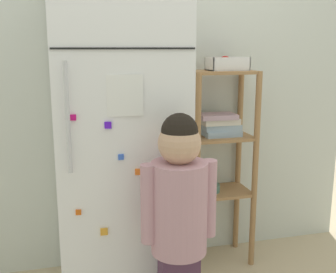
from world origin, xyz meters
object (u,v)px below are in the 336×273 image
(fruit_bin, at_px, (225,64))
(child_standing, at_px, (179,207))
(refrigerator, at_px, (118,133))
(pantry_shelf_unit, at_px, (219,147))

(fruit_bin, bearing_deg, child_standing, -125.87)
(child_standing, relative_size, fruit_bin, 4.68)
(refrigerator, bearing_deg, fruit_bin, 15.37)
(pantry_shelf_unit, height_order, fruit_bin, fruit_bin)
(refrigerator, xyz_separation_m, child_standing, (0.20, -0.47, -0.26))
(refrigerator, distance_m, fruit_bin, 0.79)
(pantry_shelf_unit, xyz_separation_m, fruit_bin, (0.03, 0.01, 0.51))
(child_standing, bearing_deg, fruit_bin, 54.13)
(fruit_bin, bearing_deg, refrigerator, -164.63)
(child_standing, bearing_deg, refrigerator, 113.41)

